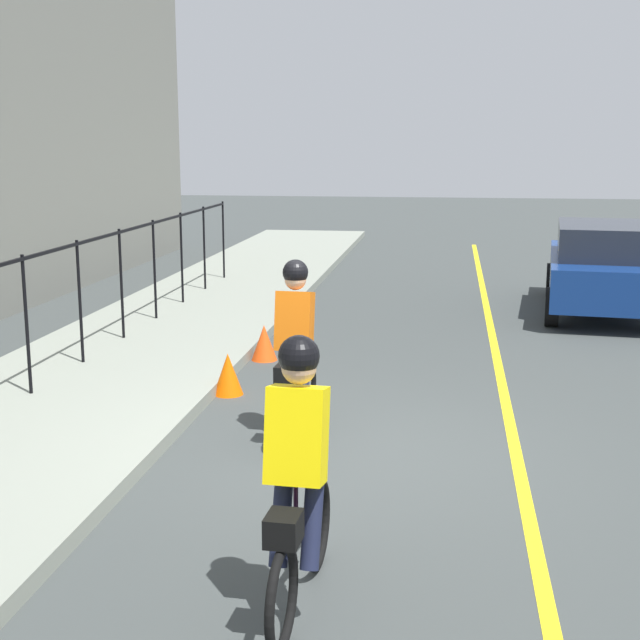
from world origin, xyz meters
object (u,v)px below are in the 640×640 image
at_px(cyclist_lead, 295,349).
at_px(traffic_cone_far, 228,374).
at_px(traffic_cone_near, 264,343).
at_px(patrol_sedan, 604,266).
at_px(cyclist_follow, 298,478).

height_order(cyclist_lead, traffic_cone_far, cyclist_lead).
relative_size(traffic_cone_near, traffic_cone_far, 0.98).
xyz_separation_m(cyclist_lead, patrol_sedan, (7.37, -4.21, -0.09)).
relative_size(cyclist_lead, cyclist_follow, 1.00).
distance_m(cyclist_lead, patrol_sedan, 8.49).
relative_size(patrol_sedan, traffic_cone_near, 9.23).
relative_size(cyclist_follow, traffic_cone_near, 3.69).
xyz_separation_m(patrol_sedan, traffic_cone_near, (-4.29, 5.19, -0.58)).
xyz_separation_m(cyclist_lead, cyclist_follow, (-3.47, -0.63, 0.00)).
bearing_deg(cyclist_follow, traffic_cone_far, 22.47).
bearing_deg(patrol_sedan, traffic_cone_far, 144.88).
relative_size(cyclist_lead, traffic_cone_near, 3.69).
xyz_separation_m(cyclist_follow, traffic_cone_near, (6.54, 1.61, -0.66)).
height_order(cyclist_lead, patrol_sedan, cyclist_lead).
xyz_separation_m(cyclist_lead, traffic_cone_near, (3.08, 0.98, -0.66)).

